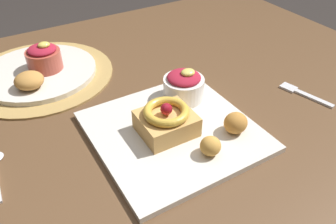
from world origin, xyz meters
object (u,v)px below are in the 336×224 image
(back_pastry, at_px, (29,80))
(cake_slice, at_px, (166,120))
(berry_ramekin, at_px, (184,86))
(fritter_front, at_px, (236,123))
(back_plate, at_px, (39,72))
(front_plate, at_px, (173,131))
(back_ramekin, at_px, (44,57))
(fritter_middle, at_px, (210,146))
(fork, at_px, (302,93))

(back_pastry, bearing_deg, cake_slice, -56.62)
(berry_ramekin, distance_m, fritter_front, 0.15)
(fritter_front, bearing_deg, back_plate, 122.24)
(front_plate, distance_m, berry_ramekin, 0.11)
(front_plate, bearing_deg, back_ramekin, 113.17)
(back_plate, bearing_deg, fritter_middle, -67.02)
(back_plate, distance_m, fork, 0.63)
(fritter_middle, bearing_deg, front_plate, 102.62)
(cake_slice, bearing_deg, fritter_middle, -68.60)
(back_ramekin, bearing_deg, fork, -39.09)
(front_plate, xyz_separation_m, fritter_middle, (0.02, -0.09, 0.02))
(front_plate, relative_size, back_pastry, 4.64)
(back_pastry, xyz_separation_m, fork, (0.53, -0.32, -0.03))
(fritter_middle, xyz_separation_m, fork, (0.30, 0.06, -0.03))
(cake_slice, relative_size, back_plate, 0.37)
(back_plate, height_order, fork, back_plate)
(fritter_middle, distance_m, back_pastry, 0.44)
(fritter_middle, distance_m, fork, 0.31)
(fritter_middle, xyz_separation_m, back_plate, (-0.19, 0.45, -0.02))
(cake_slice, bearing_deg, front_plate, -0.70)
(front_plate, distance_m, fritter_middle, 0.10)
(back_plate, bearing_deg, front_plate, -64.58)
(back_plate, bearing_deg, berry_ramekin, -48.58)
(fritter_middle, relative_size, back_pastry, 0.59)
(berry_ramekin, distance_m, fritter_middle, 0.18)
(front_plate, xyz_separation_m, fork, (0.32, -0.03, -0.00))
(front_plate, relative_size, fritter_middle, 7.91)
(cake_slice, height_order, fritter_middle, cake_slice)
(berry_ramekin, xyz_separation_m, fork, (0.25, -0.11, -0.04))
(front_plate, relative_size, back_ramekin, 3.65)
(fritter_middle, bearing_deg, berry_ramekin, 72.31)
(cake_slice, height_order, fork, cake_slice)
(back_plate, bearing_deg, fork, -38.34)
(berry_ramekin, bearing_deg, back_ramekin, 129.62)
(fritter_middle, bearing_deg, back_ramekin, 111.10)
(fritter_front, xyz_separation_m, back_plate, (-0.27, 0.42, -0.02))
(cake_slice, height_order, berry_ramekin, berry_ramekin)
(back_plate, xyz_separation_m, back_ramekin, (0.02, -0.00, 0.04))
(cake_slice, distance_m, fritter_middle, 0.10)
(cake_slice, relative_size, fritter_front, 2.21)
(back_plate, relative_size, back_ramekin, 3.37)
(front_plate, distance_m, back_pastry, 0.35)
(cake_slice, distance_m, fritter_front, 0.13)
(front_plate, bearing_deg, fork, -6.03)
(cake_slice, height_order, back_pastry, cake_slice)
(fritter_middle, relative_size, fork, 0.30)
(berry_ramekin, bearing_deg, back_pastry, 143.50)
(cake_slice, bearing_deg, back_ramekin, 111.03)
(front_plate, height_order, back_ramekin, back_ramekin)
(berry_ramekin, height_order, back_ramekin, back_ramekin)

